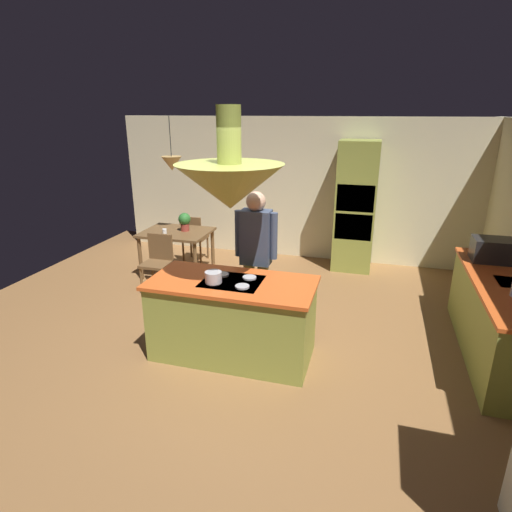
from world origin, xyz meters
The scene contains 15 objects.
ground centered at (0.00, 0.00, 0.00)m, with size 8.16×8.16×0.00m, color olive.
wall_back centered at (0.00, 3.45, 1.27)m, with size 6.80×0.10×2.55m, color beige.
kitchen_island centered at (0.00, -0.20, 0.46)m, with size 1.81×0.87×0.92m.
counter_run_right centered at (2.84, 0.60, 0.46)m, with size 0.73×2.34×0.90m.
oven_tower centered at (1.10, 3.04, 1.10)m, with size 0.66×0.62×2.19m.
dining_table centered at (-1.70, 1.90, 0.66)m, with size 1.09×0.86×0.76m.
person_at_island centered at (0.07, 0.50, 1.02)m, with size 0.53×0.23×1.76m.
range_hood centered at (0.00, -0.20, 1.95)m, with size 1.10×1.10×1.00m.
pendant_light_over_table centered at (-1.70, 1.90, 1.86)m, with size 0.32×0.32×0.82m.
chair_facing_island centered at (-1.70, 1.25, 0.50)m, with size 0.40×0.40×0.87m.
chair_by_back_wall centered at (-1.70, 2.55, 0.50)m, with size 0.40×0.40×0.87m.
potted_plant_on_table centered at (-1.57, 1.97, 0.93)m, with size 0.20×0.20×0.30m.
cup_on_table centered at (-1.80, 1.68, 0.81)m, with size 0.07×0.07×0.09m, color white.
microwave_on_counter centered at (2.84, 1.29, 1.04)m, with size 0.46×0.36×0.28m, color #232326.
cooking_pot_on_cooktop centered at (-0.16, -0.33, 0.98)m, with size 0.18×0.18×0.12m, color #B2B2B7.
Camera 1 is at (1.41, -4.18, 2.65)m, focal length 29.62 mm.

